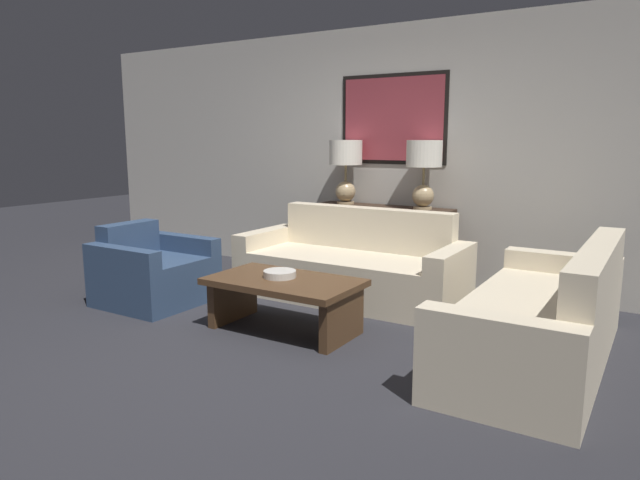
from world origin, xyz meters
TOP-DOWN VIEW (x-y plane):
  - ground_plane at (0.00, 0.00)m, footprint 20.00×20.00m
  - back_wall at (0.00, 2.53)m, footprint 8.25×0.12m
  - console_table at (0.00, 2.26)m, footprint 1.46×0.37m
  - table_lamp_left at (-0.44, 2.26)m, footprint 0.35×0.35m
  - table_lamp_right at (0.44, 2.26)m, footprint 0.35×0.35m
  - couch_by_back_wall at (0.00, 1.62)m, footprint 2.14×0.89m
  - couch_by_side at (1.86, 0.89)m, footprint 0.89×2.14m
  - coffee_table at (0.00, 0.50)m, footprint 1.18×0.69m
  - decorative_bowl at (-0.06, 0.53)m, footprint 0.26×0.26m
  - armchair_near_back_wall at (-1.50, 0.52)m, footprint 0.85×0.88m

SIDE VIEW (x-z plane):
  - ground_plane at x=0.00m, z-range 0.00..0.00m
  - armchair_near_back_wall at x=-1.50m, z-range -0.09..0.63m
  - couch_by_back_wall at x=0.00m, z-range -0.14..0.70m
  - couch_by_side at x=1.86m, z-range -0.14..0.70m
  - coffee_table at x=0.00m, z-range 0.10..0.52m
  - console_table at x=0.00m, z-range 0.00..0.82m
  - decorative_bowl at x=-0.06m, z-range 0.42..0.48m
  - table_lamp_left at x=-0.44m, z-range 0.91..1.59m
  - table_lamp_right at x=0.44m, z-range 0.91..1.59m
  - back_wall at x=0.00m, z-range 0.01..2.66m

